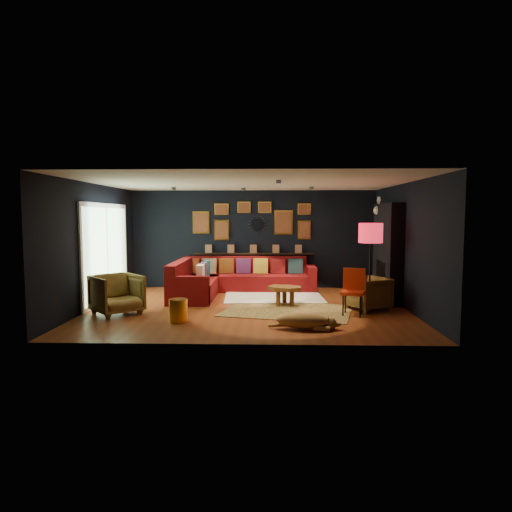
{
  "coord_description": "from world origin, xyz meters",
  "views": [
    {
      "loc": [
        0.43,
        -9.43,
        1.92
      ],
      "look_at": [
        0.14,
        0.3,
        1.06
      ],
      "focal_mm": 32.0,
      "sensor_mm": 36.0,
      "label": 1
    }
  ],
  "objects_px": {
    "pouf": "(197,289)",
    "gold_stool": "(178,310)",
    "dog": "(303,317)",
    "orange_chair": "(353,288)",
    "armchair_right": "(368,292)",
    "sectional": "(228,280)",
    "floor_lamp": "(371,236)",
    "armchair_left": "(117,292)",
    "coffee_table": "(285,290)"
  },
  "relations": [
    {
      "from": "gold_stool",
      "to": "dog",
      "type": "distance_m",
      "value": 2.27
    },
    {
      "from": "pouf",
      "to": "sectional",
      "type": "bearing_deg",
      "value": 40.37
    },
    {
      "from": "coffee_table",
      "to": "armchair_right",
      "type": "xyz_separation_m",
      "value": [
        1.69,
        -0.37,
        0.03
      ]
    },
    {
      "from": "dog",
      "to": "armchair_right",
      "type": "bearing_deg",
      "value": 56.54
    },
    {
      "from": "pouf",
      "to": "coffee_table",
      "type": "bearing_deg",
      "value": -25.6
    },
    {
      "from": "armchair_left",
      "to": "pouf",
      "type": "bearing_deg",
      "value": 14.2
    },
    {
      "from": "sectional",
      "to": "gold_stool",
      "type": "distance_m",
      "value": 3.2
    },
    {
      "from": "orange_chair",
      "to": "floor_lamp",
      "type": "relative_size",
      "value": 0.51
    },
    {
      "from": "coffee_table",
      "to": "orange_chair",
      "type": "height_order",
      "value": "orange_chair"
    },
    {
      "from": "armchair_left",
      "to": "armchair_right",
      "type": "xyz_separation_m",
      "value": [
        5.0,
        0.58,
        -0.06
      ]
    },
    {
      "from": "armchair_right",
      "to": "gold_stool",
      "type": "xyz_separation_m",
      "value": [
        -3.67,
        -1.2,
        -0.16
      ]
    },
    {
      "from": "armchair_right",
      "to": "floor_lamp",
      "type": "distance_m",
      "value": 1.13
    },
    {
      "from": "pouf",
      "to": "gold_stool",
      "type": "distance_m",
      "value": 2.56
    },
    {
      "from": "armchair_right",
      "to": "orange_chair",
      "type": "distance_m",
      "value": 0.64
    },
    {
      "from": "pouf",
      "to": "floor_lamp",
      "type": "bearing_deg",
      "value": -18.56
    },
    {
      "from": "floor_lamp",
      "to": "dog",
      "type": "distance_m",
      "value": 2.64
    },
    {
      "from": "sectional",
      "to": "dog",
      "type": "xyz_separation_m",
      "value": [
        1.61,
        -3.61,
        -0.11
      ]
    },
    {
      "from": "orange_chair",
      "to": "floor_lamp",
      "type": "height_order",
      "value": "floor_lamp"
    },
    {
      "from": "pouf",
      "to": "armchair_right",
      "type": "height_order",
      "value": "armchair_right"
    },
    {
      "from": "gold_stool",
      "to": "sectional",
      "type": "bearing_deg",
      "value": 79.04
    },
    {
      "from": "armchair_right",
      "to": "armchair_left",
      "type": "bearing_deg",
      "value": -110.9
    },
    {
      "from": "sectional",
      "to": "gold_stool",
      "type": "relative_size",
      "value": 8.09
    },
    {
      "from": "armchair_left",
      "to": "gold_stool",
      "type": "bearing_deg",
      "value": -67.81
    },
    {
      "from": "armchair_right",
      "to": "gold_stool",
      "type": "bearing_deg",
      "value": -99.49
    },
    {
      "from": "coffee_table",
      "to": "armchair_left",
      "type": "xyz_separation_m",
      "value": [
        -3.31,
        -0.95,
        0.09
      ]
    },
    {
      "from": "coffee_table",
      "to": "gold_stool",
      "type": "xyz_separation_m",
      "value": [
        -1.98,
        -1.57,
        -0.13
      ]
    },
    {
      "from": "armchair_left",
      "to": "dog",
      "type": "xyz_separation_m",
      "value": [
        3.55,
        -1.09,
        -0.22
      ]
    },
    {
      "from": "pouf",
      "to": "orange_chair",
      "type": "height_order",
      "value": "orange_chair"
    },
    {
      "from": "coffee_table",
      "to": "gold_stool",
      "type": "bearing_deg",
      "value": -141.7
    },
    {
      "from": "dog",
      "to": "floor_lamp",
      "type": "bearing_deg",
      "value": 56.94
    },
    {
      "from": "coffee_table",
      "to": "orange_chair",
      "type": "distance_m",
      "value": 1.57
    },
    {
      "from": "armchair_left",
      "to": "orange_chair",
      "type": "distance_m",
      "value": 4.62
    },
    {
      "from": "armchair_left",
      "to": "gold_stool",
      "type": "xyz_separation_m",
      "value": [
        1.33,
        -0.61,
        -0.22
      ]
    },
    {
      "from": "armchair_right",
      "to": "gold_stool",
      "type": "height_order",
      "value": "armchair_right"
    },
    {
      "from": "dog",
      "to": "orange_chair",
      "type": "bearing_deg",
      "value": 55.63
    },
    {
      "from": "pouf",
      "to": "armchair_left",
      "type": "bearing_deg",
      "value": -122.8
    },
    {
      "from": "pouf",
      "to": "orange_chair",
      "type": "distance_m",
      "value": 3.85
    },
    {
      "from": "floor_lamp",
      "to": "sectional",
      "type": "bearing_deg",
      "value": 149.17
    },
    {
      "from": "orange_chair",
      "to": "sectional",
      "type": "bearing_deg",
      "value": 154.76
    },
    {
      "from": "armchair_right",
      "to": "gold_stool",
      "type": "distance_m",
      "value": 3.87
    },
    {
      "from": "dog",
      "to": "armchair_left",
      "type": "bearing_deg",
      "value": 170.53
    },
    {
      "from": "armchair_left",
      "to": "sectional",
      "type": "bearing_deg",
      "value": 9.5
    },
    {
      "from": "armchair_left",
      "to": "armchair_right",
      "type": "relative_size",
      "value": 1.16
    },
    {
      "from": "coffee_table",
      "to": "armchair_right",
      "type": "relative_size",
      "value": 1.23
    },
    {
      "from": "orange_chair",
      "to": "floor_lamp",
      "type": "bearing_deg",
      "value": 69.22
    },
    {
      "from": "armchair_left",
      "to": "armchair_right",
      "type": "bearing_deg",
      "value": -36.36
    },
    {
      "from": "gold_stool",
      "to": "floor_lamp",
      "type": "xyz_separation_m",
      "value": [
        3.72,
        1.28,
        1.29
      ]
    },
    {
      "from": "armchair_left",
      "to": "floor_lamp",
      "type": "height_order",
      "value": "floor_lamp"
    },
    {
      "from": "gold_stool",
      "to": "pouf",
      "type": "bearing_deg",
      "value": 91.76
    },
    {
      "from": "sectional",
      "to": "gold_stool",
      "type": "height_order",
      "value": "sectional"
    }
  ]
}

